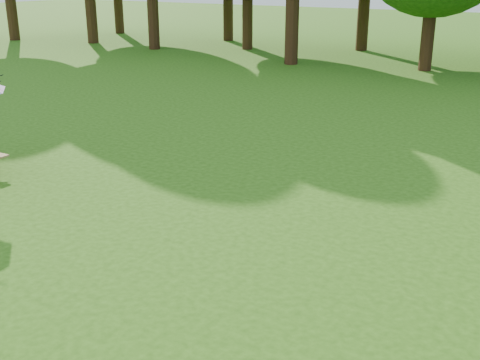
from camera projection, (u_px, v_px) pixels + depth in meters
The scene contains 0 objects.
Camera 1 is at (6.78, -4.17, 4.02)m, focal length 45.00 mm.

